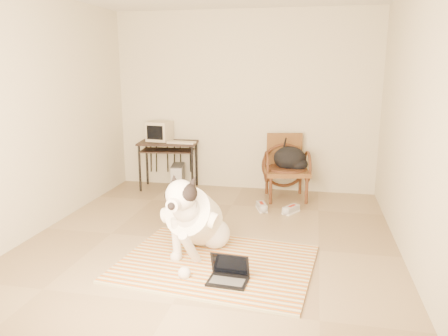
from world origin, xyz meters
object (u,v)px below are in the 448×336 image
(laptop, at_px, (229,274))
(backpack, at_px, (291,159))
(computer_desk, at_px, (168,149))
(crt_monitor, at_px, (159,131))
(dog, at_px, (195,219))
(pc_tower, at_px, (178,177))
(rattan_chair, at_px, (286,167))

(laptop, xyz_separation_m, backpack, (0.38, 2.68, 0.50))
(computer_desk, height_order, crt_monitor, crt_monitor)
(laptop, height_order, crt_monitor, crt_monitor)
(dog, xyz_separation_m, pc_tower, (-0.90, 2.26, -0.18))
(laptop, distance_m, crt_monitor, 3.46)
(pc_tower, height_order, rattan_chair, rattan_chair)
(crt_monitor, bearing_deg, laptop, -60.17)
(crt_monitor, height_order, backpack, crt_monitor)
(dog, distance_m, backpack, 2.30)
(dog, xyz_separation_m, computer_desk, (-1.05, 2.29, 0.27))
(dog, xyz_separation_m, laptop, (0.46, -0.55, -0.29))
(backpack, bearing_deg, rattan_chair, 155.12)
(crt_monitor, distance_m, backpack, 2.10)
(crt_monitor, relative_size, rattan_chair, 0.40)
(pc_tower, distance_m, rattan_chair, 1.70)
(crt_monitor, bearing_deg, computer_desk, -27.73)
(pc_tower, distance_m, backpack, 1.79)
(dog, relative_size, rattan_chair, 1.41)
(computer_desk, relative_size, crt_monitor, 2.53)
(backpack, bearing_deg, pc_tower, 175.58)
(dog, xyz_separation_m, crt_monitor, (-1.22, 2.37, 0.52))
(rattan_chair, height_order, backpack, rattan_chair)
(computer_desk, distance_m, pc_tower, 0.47)
(laptop, height_order, backpack, backpack)
(laptop, xyz_separation_m, rattan_chair, (0.31, 2.71, 0.38))
(computer_desk, relative_size, backpack, 1.91)
(backpack, bearing_deg, crt_monitor, 173.28)
(laptop, bearing_deg, pc_tower, 115.78)
(pc_tower, bearing_deg, computer_desk, 171.42)
(dog, height_order, computer_desk, dog)
(computer_desk, height_order, backpack, backpack)
(computer_desk, height_order, pc_tower, computer_desk)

